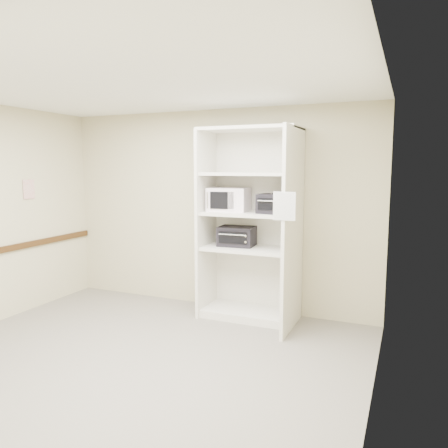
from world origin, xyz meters
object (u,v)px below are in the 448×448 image
at_px(shelving_unit, 253,231).
at_px(microwave, 229,199).
at_px(toaster_oven_upper, 276,204).
at_px(toaster_oven_lower, 237,236).

relative_size(shelving_unit, microwave, 4.84).
bearing_deg(toaster_oven_upper, shelving_unit, -177.87).
bearing_deg(toaster_oven_upper, microwave, -179.54).
height_order(shelving_unit, toaster_oven_lower, shelving_unit).
height_order(microwave, toaster_oven_upper, microwave).
distance_m(microwave, toaster_oven_lower, 0.49).
bearing_deg(toaster_oven_lower, microwave, 178.94).
bearing_deg(toaster_oven_lower, toaster_oven_upper, -11.25).
bearing_deg(toaster_oven_upper, toaster_oven_lower, 178.75).
distance_m(shelving_unit, toaster_oven_upper, 0.47).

